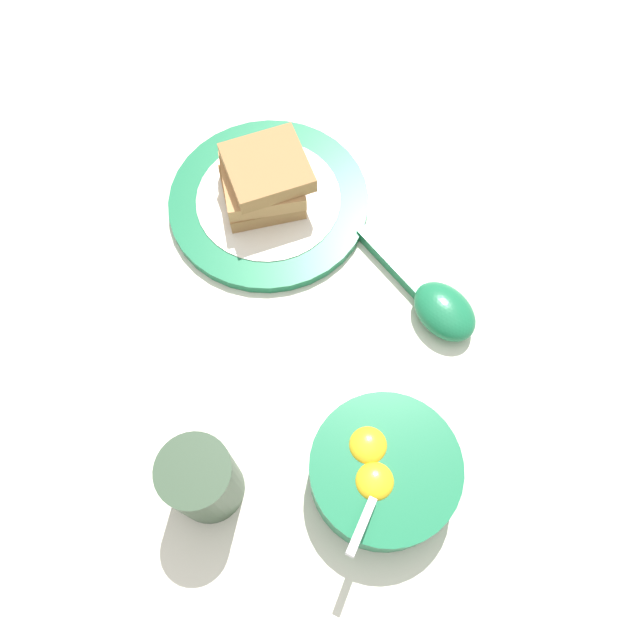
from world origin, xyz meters
name	(u,v)px	position (x,y,z in m)	size (l,w,h in m)	color
ground_plane	(286,295)	(0.00, 0.00, 0.00)	(3.00, 3.00, 0.00)	silver
egg_bowl	(384,471)	(-0.04, -0.20, 0.03)	(0.14, 0.13, 0.08)	#196B42
toast_plate	(269,202)	(0.05, 0.10, 0.01)	(0.22, 0.22, 0.01)	#196B42
toast_sandwich	(264,180)	(0.05, 0.11, 0.04)	(0.11, 0.11, 0.05)	#9E7042
soup_spoon	(435,303)	(0.11, -0.10, 0.01)	(0.05, 0.16, 0.03)	#196B42
drinking_cup	(202,480)	(-0.17, -0.12, 0.05)	(0.06, 0.06, 0.09)	#334733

